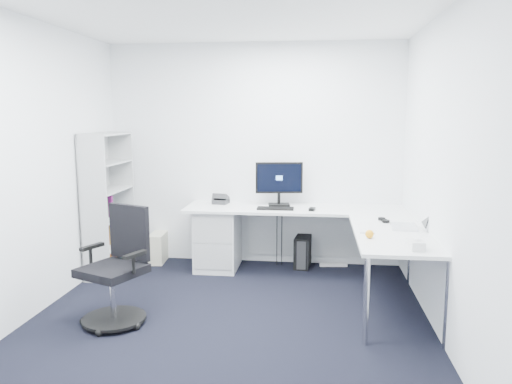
# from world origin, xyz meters

# --- Properties ---
(ground) EXTENTS (4.20, 4.20, 0.00)m
(ground) POSITION_xyz_m (0.00, 0.00, 0.00)
(ground) COLOR black
(ceiling) EXTENTS (4.20, 4.20, 0.00)m
(ceiling) POSITION_xyz_m (0.00, 0.00, 2.70)
(ceiling) COLOR white
(wall_back) EXTENTS (3.60, 0.02, 2.70)m
(wall_back) POSITION_xyz_m (0.00, 2.10, 1.35)
(wall_back) COLOR white
(wall_back) RESTS_ON ground
(wall_front) EXTENTS (3.60, 0.02, 2.70)m
(wall_front) POSITION_xyz_m (0.00, -2.10, 1.35)
(wall_front) COLOR white
(wall_front) RESTS_ON ground
(wall_left) EXTENTS (0.02, 4.20, 2.70)m
(wall_left) POSITION_xyz_m (-1.80, 0.00, 1.35)
(wall_left) COLOR white
(wall_left) RESTS_ON ground
(wall_right) EXTENTS (0.02, 4.20, 2.70)m
(wall_right) POSITION_xyz_m (1.80, 0.00, 1.35)
(wall_right) COLOR white
(wall_right) RESTS_ON ground
(l_desk) EXTENTS (2.62, 1.47, 0.76)m
(l_desk) POSITION_xyz_m (0.55, 1.40, 0.38)
(l_desk) COLOR silver
(l_desk) RESTS_ON ground
(drawer_pedestal) EXTENTS (0.49, 0.61, 0.75)m
(drawer_pedestal) POSITION_xyz_m (-0.40, 1.75, 0.37)
(drawer_pedestal) COLOR silver
(drawer_pedestal) RESTS_ON ground
(bookshelf) EXTENTS (0.32, 0.82, 1.64)m
(bookshelf) POSITION_xyz_m (-1.62, 1.45, 0.82)
(bookshelf) COLOR #AFB1B1
(bookshelf) RESTS_ON ground
(task_chair) EXTENTS (0.76, 0.76, 1.04)m
(task_chair) POSITION_xyz_m (-1.00, 0.03, 0.52)
(task_chair) COLOR black
(task_chair) RESTS_ON ground
(black_pc_tower) EXTENTS (0.22, 0.41, 0.38)m
(black_pc_tower) POSITION_xyz_m (0.62, 1.94, 0.19)
(black_pc_tower) COLOR black
(black_pc_tower) RESTS_ON ground
(beige_pc_tower) EXTENTS (0.20, 0.40, 0.36)m
(beige_pc_tower) POSITION_xyz_m (-1.20, 1.91, 0.18)
(beige_pc_tower) COLOR beige
(beige_pc_tower) RESTS_ON ground
(power_strip) EXTENTS (0.34, 0.09, 0.04)m
(power_strip) POSITION_xyz_m (0.99, 1.98, 0.02)
(power_strip) COLOR silver
(power_strip) RESTS_ON ground
(monitor) EXTENTS (0.58, 0.26, 0.54)m
(monitor) POSITION_xyz_m (0.33, 1.85, 1.03)
(monitor) COLOR black
(monitor) RESTS_ON l_desk
(black_keyboard) EXTENTS (0.42, 0.15, 0.02)m
(black_keyboard) POSITION_xyz_m (0.31, 1.62, 0.77)
(black_keyboard) COLOR black
(black_keyboard) RESTS_ON l_desk
(mouse) EXTENTS (0.08, 0.11, 0.03)m
(mouse) POSITION_xyz_m (0.73, 1.59, 0.78)
(mouse) COLOR black
(mouse) RESTS_ON l_desk
(desk_phone) EXTENTS (0.20, 0.20, 0.12)m
(desk_phone) POSITION_xyz_m (-0.39, 1.91, 0.83)
(desk_phone) COLOR #2D2D2F
(desk_phone) RESTS_ON l_desk
(laptop) EXTENTS (0.37, 0.36, 0.24)m
(laptop) POSITION_xyz_m (1.61, 0.82, 0.89)
(laptop) COLOR silver
(laptop) RESTS_ON l_desk
(white_keyboard) EXTENTS (0.16, 0.47, 0.02)m
(white_keyboard) POSITION_xyz_m (1.25, 0.75, 0.77)
(white_keyboard) COLOR silver
(white_keyboard) RESTS_ON l_desk
(headphones) EXTENTS (0.15, 0.20, 0.05)m
(headphones) POSITION_xyz_m (1.46, 1.09, 0.79)
(headphones) COLOR black
(headphones) RESTS_ON l_desk
(orange_fruit) EXTENTS (0.07, 0.07, 0.07)m
(orange_fruit) POSITION_xyz_m (1.24, 0.36, 0.80)
(orange_fruit) COLOR orange
(orange_fruit) RESTS_ON l_desk
(tissue_box) EXTENTS (0.13, 0.22, 0.07)m
(tissue_box) POSITION_xyz_m (1.57, 0.05, 0.80)
(tissue_box) COLOR silver
(tissue_box) RESTS_ON l_desk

